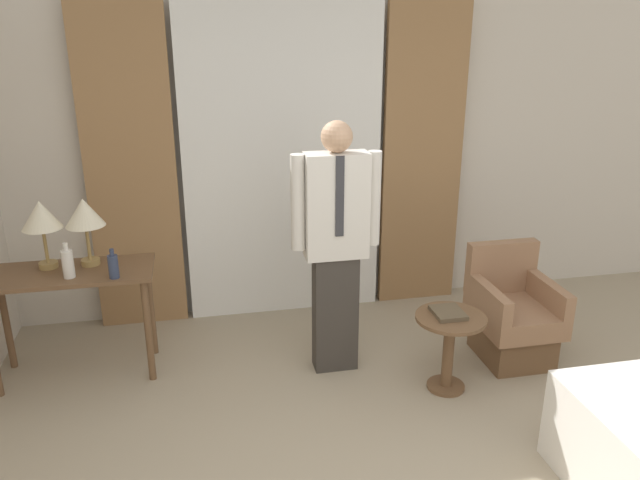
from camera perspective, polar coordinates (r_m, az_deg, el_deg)
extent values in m
cube|color=beige|center=(5.24, -3.61, 7.79)|extent=(10.00, 0.06, 2.70)
cube|color=white|center=(5.13, -3.38, 6.84)|extent=(1.62, 0.06, 2.58)
cube|color=#997047|center=(5.10, -16.89, 5.95)|extent=(0.69, 0.06, 2.58)
cube|color=#997047|center=(5.43, 9.34, 7.34)|extent=(0.69, 0.06, 2.58)
cube|color=brown|center=(4.60, -22.04, -2.83)|extent=(1.13, 0.50, 0.03)
cylinder|color=brown|center=(4.52, -15.43, -8.01)|extent=(0.05, 0.05, 0.76)
cylinder|color=brown|center=(5.04, -26.79, -6.54)|extent=(0.05, 0.05, 0.76)
cylinder|color=brown|center=(4.86, -15.21, -5.96)|extent=(0.05, 0.05, 0.76)
cylinder|color=#9E7F47|center=(4.70, -23.57, -2.09)|extent=(0.13, 0.13, 0.04)
cylinder|color=#9E7F47|center=(4.65, -23.81, -0.46)|extent=(0.02, 0.02, 0.25)
cone|color=beige|center=(4.59, -24.18, 2.12)|extent=(0.27, 0.27, 0.19)
cylinder|color=#9E7F47|center=(4.65, -20.23, -1.88)|extent=(0.13, 0.13, 0.04)
cylinder|color=#9E7F47|center=(4.60, -20.44, -0.22)|extent=(0.02, 0.02, 0.25)
cone|color=beige|center=(4.54, -20.76, 2.38)|extent=(0.27, 0.27, 0.19)
cylinder|color=silver|center=(4.45, -22.05, -2.05)|extent=(0.08, 0.08, 0.19)
cylinder|color=silver|center=(4.41, -22.25, -0.59)|extent=(0.03, 0.03, 0.05)
cylinder|color=#2D3851|center=(4.34, -18.37, -2.33)|extent=(0.07, 0.07, 0.16)
cylinder|color=#2D3851|center=(4.31, -18.51, -1.07)|extent=(0.03, 0.03, 0.04)
cube|color=#38332D|center=(4.49, 1.39, -6.66)|extent=(0.31, 0.16, 0.87)
cube|color=silver|center=(4.20, 1.48, 3.14)|extent=(0.43, 0.19, 0.72)
cube|color=#333338|center=(4.08, 1.82, 3.96)|extent=(0.06, 0.01, 0.54)
cylinder|color=silver|center=(4.14, -2.05, 3.41)|extent=(0.09, 0.09, 0.65)
cylinder|color=silver|center=(4.25, 4.93, 3.80)|extent=(0.09, 0.09, 0.65)
sphere|color=tan|center=(4.09, 1.54, 9.43)|extent=(0.21, 0.21, 0.21)
cube|color=brown|center=(4.95, 17.13, -8.86)|extent=(0.47, 0.53, 0.27)
cube|color=#936B4C|center=(4.85, 17.38, -6.61)|extent=(0.55, 0.62, 0.16)
cube|color=#936B4C|center=(4.96, 16.24, -2.36)|extent=(0.55, 0.10, 0.40)
cube|color=#936B4C|center=(4.68, 15.07, -5.09)|extent=(0.08, 0.62, 0.18)
cube|color=#936B4C|center=(4.90, 19.99, -4.48)|extent=(0.08, 0.62, 0.18)
cylinder|color=brown|center=(4.53, 11.41, -12.94)|extent=(0.26, 0.26, 0.02)
cylinder|color=brown|center=(4.41, 11.63, -10.19)|extent=(0.08, 0.08, 0.53)
cylinder|color=brown|center=(4.28, 11.88, -6.99)|extent=(0.48, 0.48, 0.02)
cube|color=brown|center=(4.28, 11.62, -6.53)|extent=(0.20, 0.23, 0.03)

